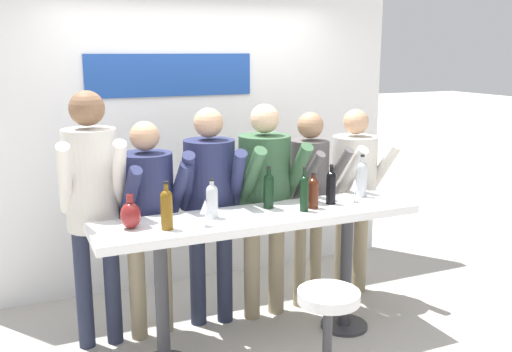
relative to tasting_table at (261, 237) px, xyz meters
The scene contains 20 objects.
ground_plane 0.82m from the tasting_table, ahead, with size 40.00×40.00×0.00m, color #B2ADA3.
back_wall 1.55m from the tasting_table, 90.08° to the left, with size 3.89×0.12×2.77m.
tasting_table is the anchor object (origin of this frame).
bar_stool 0.75m from the tasting_table, 71.88° to the right, with size 0.41×0.41×0.63m.
person_far_left 1.20m from the tasting_table, 155.64° to the left, with size 0.46×0.59×1.83m.
person_left 0.84m from the tasting_table, 144.60° to the left, with size 0.49×0.57×1.61m.
person_center_left 0.56m from the tasting_table, 112.55° to the left, with size 0.52×0.61×1.68m.
person_center 0.54m from the tasting_table, 61.81° to the left, with size 0.49×0.57×1.70m.
person_center_right 0.84m from the tasting_table, 36.65° to the left, with size 0.44×0.54×1.61m.
person_right 1.22m from the tasting_table, 24.80° to the left, with size 0.49×0.57×1.62m.
wine_bottle_0 0.75m from the tasting_table, behind, with size 0.08×0.08×0.31m.
wine_bottle_1 0.44m from the tasting_table, 11.53° to the right, with size 0.06×0.06×0.31m.
wine_bottle_2 0.50m from the tasting_table, ahead, with size 0.08×0.08×0.26m.
wine_bottle_3 0.96m from the tasting_table, ahead, with size 0.08×0.08×0.33m.
wine_bottle_4 0.35m from the tasting_table, 44.68° to the left, with size 0.07×0.07×0.30m.
wine_bottle_5 0.65m from the tasting_table, ahead, with size 0.07×0.07×0.29m.
wine_bottle_6 0.45m from the tasting_table, behind, with size 0.08×0.08×0.27m.
wine_glass_0 0.54m from the tasting_table, 164.49° to the right, with size 0.07×0.07×0.18m.
wine_glass_1 0.82m from the tasting_table, ahead, with size 0.07×0.07×0.18m.
decorative_vase 0.92m from the tasting_table, behind, with size 0.13×0.13×0.22m.
Camera 1 is at (-1.55, -3.44, 2.09)m, focal length 40.00 mm.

